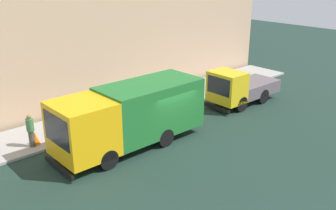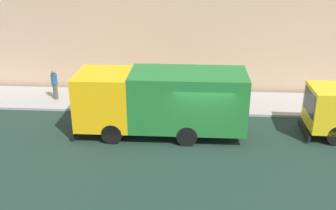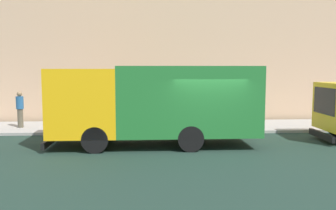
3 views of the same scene
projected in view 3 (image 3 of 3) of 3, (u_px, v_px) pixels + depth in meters
ground at (208, 149)px, 12.74m from camera, size 80.00×80.00×0.00m
sidewalk at (192, 126)px, 17.39m from camera, size 3.38×30.00×0.12m
building_facade at (188, 37)px, 19.11m from camera, size 0.50×30.00×9.08m
large_utility_truck at (155, 101)px, 13.26m from camera, size 2.58×7.62×2.94m
pedestrian_walking at (71, 111)px, 15.99m from camera, size 0.50×0.50×1.63m
pedestrian_standing at (20, 108)px, 16.61m from camera, size 0.36×0.36×1.69m
traffic_cone_orange at (77, 122)px, 16.19m from camera, size 0.43×0.43×0.62m
street_sign_post at (158, 100)px, 15.86m from camera, size 0.44×0.08×2.30m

